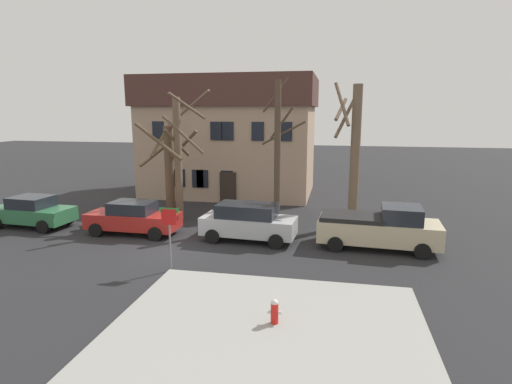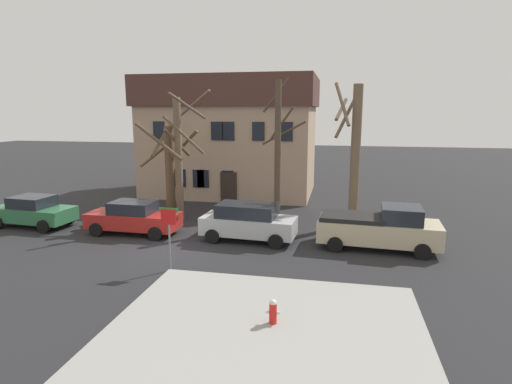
{
  "view_description": "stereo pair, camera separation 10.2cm",
  "coord_description": "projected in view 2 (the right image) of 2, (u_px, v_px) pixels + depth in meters",
  "views": [
    {
      "loc": [
        7.19,
        -16.46,
        6.04
      ],
      "look_at": [
        3.44,
        2.54,
        2.27
      ],
      "focal_mm": 29.01,
      "sensor_mm": 36.0,
      "label": 1
    },
    {
      "loc": [
        7.29,
        -16.44,
        6.04
      ],
      "look_at": [
        3.44,
        2.54,
        2.27
      ],
      "focal_mm": 29.01,
      "sensor_mm": 36.0,
      "label": 2
    }
  ],
  "objects": [
    {
      "name": "tree_bare_mid",
      "position": [
        180.0,
        154.0,
        22.84
      ],
      "size": [
        2.56,
        3.3,
        7.26
      ],
      "color": "brown",
      "rests_on": "ground_plane"
    },
    {
      "name": "pickup_truck_beige",
      "position": [
        379.0,
        228.0,
        18.41
      ],
      "size": [
        5.39,
        2.54,
        1.98
      ],
      "color": "#C6B793",
      "rests_on": "ground_plane"
    },
    {
      "name": "tree_bare_end",
      "position": [
        354.0,
        152.0,
        21.58
      ],
      "size": [
        1.48,
        2.37,
        7.55
      ],
      "color": "brown",
      "rests_on": "ground_plane"
    },
    {
      "name": "tree_bare_near",
      "position": [
        170.0,
        166.0,
        23.57
      ],
      "size": [
        3.41,
        3.27,
        5.48
      ],
      "color": "brown",
      "rests_on": "ground_plane"
    },
    {
      "name": "tree_bare_far",
      "position": [
        278.0,
        150.0,
        22.11
      ],
      "size": [
        2.51,
        1.6,
        7.87
      ],
      "color": "#4C3D2D",
      "rests_on": "ground_plane"
    },
    {
      "name": "car_green_sedan",
      "position": [
        33.0,
        211.0,
        22.03
      ],
      "size": [
        4.4,
        2.32,
        1.64
      ],
      "color": "#2D6B42",
      "rests_on": "ground_plane"
    },
    {
      "name": "building_main",
      "position": [
        231.0,
        135.0,
        30.72
      ],
      "size": [
        12.42,
        7.95,
        8.47
      ],
      "color": "tan",
      "rests_on": "ground_plane"
    },
    {
      "name": "ground_plane",
      "position": [
        169.0,
        250.0,
        18.39
      ],
      "size": [
        120.0,
        120.0,
        0.0
      ],
      "primitive_type": "plane",
      "color": "#262628"
    },
    {
      "name": "street_sign_pole",
      "position": [
        169.0,
        227.0,
        15.63
      ],
      "size": [
        0.76,
        0.07,
        2.49
      ],
      "color": "slate",
      "rests_on": "ground_plane"
    },
    {
      "name": "fire_hydrant",
      "position": [
        273.0,
        311.0,
        11.71
      ],
      "size": [
        0.42,
        0.22,
        0.72
      ],
      "color": "red",
      "rests_on": "sidewalk_slab"
    },
    {
      "name": "car_red_sedan",
      "position": [
        133.0,
        218.0,
        20.68
      ],
      "size": [
        4.62,
        1.97,
        1.65
      ],
      "color": "#AD231E",
      "rests_on": "ground_plane"
    },
    {
      "name": "sidewalk_slab",
      "position": [
        260.0,
        346.0,
        10.72
      ],
      "size": [
        8.82,
        8.82,
        0.12
      ],
      "primitive_type": "cube",
      "color": "#999993",
      "rests_on": "ground_plane"
    },
    {
      "name": "car_silver_wagon",
      "position": [
        248.0,
        222.0,
        19.57
      ],
      "size": [
        4.55,
        2.24,
        1.78
      ],
      "color": "#B7BABF",
      "rests_on": "ground_plane"
    }
  ]
}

